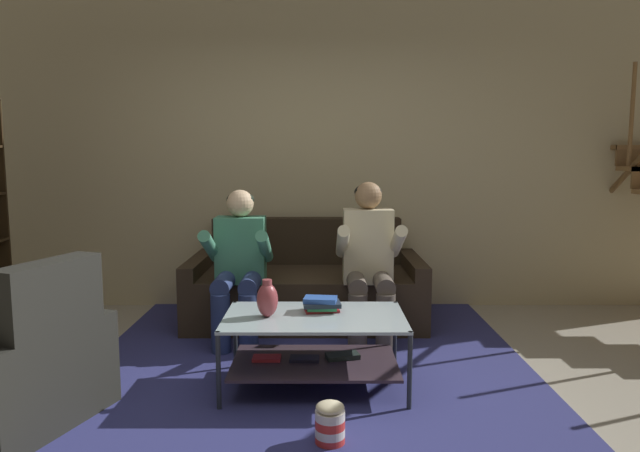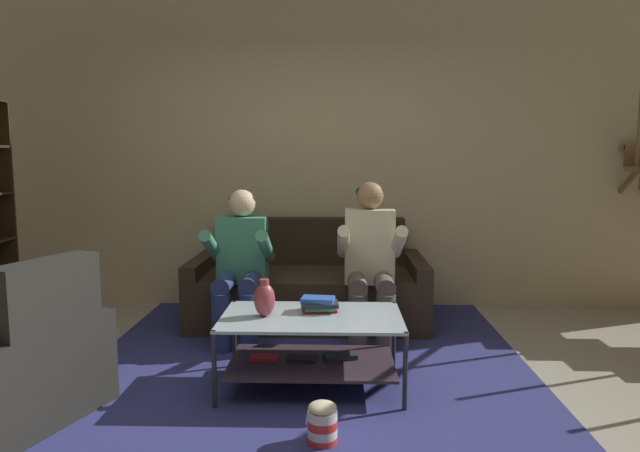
# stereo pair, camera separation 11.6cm
# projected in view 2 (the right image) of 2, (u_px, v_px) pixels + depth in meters

# --- Properties ---
(ground) EXTENTS (16.80, 16.80, 0.00)m
(ground) POSITION_uv_depth(u_px,v_px,m) (287.00, 421.00, 3.08)
(ground) COLOR #AEA794
(back_partition) EXTENTS (8.40, 0.12, 2.90)m
(back_partition) POSITION_uv_depth(u_px,v_px,m) (309.00, 153.00, 5.35)
(back_partition) COLOR #CBBC8C
(back_partition) RESTS_ON ground
(couch) EXTENTS (1.97, 0.97, 0.86)m
(couch) POSITION_uv_depth(u_px,v_px,m) (309.00, 288.00, 4.94)
(couch) COLOR #35291C
(couch) RESTS_ON ground
(person_seated_left) EXTENTS (0.50, 0.58, 1.16)m
(person_seated_left) POSITION_uv_depth(u_px,v_px,m) (240.00, 259.00, 4.34)
(person_seated_left) COLOR navy
(person_seated_left) RESTS_ON ground
(person_seated_right) EXTENTS (0.50, 0.58, 1.23)m
(person_seated_right) POSITION_uv_depth(u_px,v_px,m) (370.00, 256.00, 4.32)
(person_seated_right) COLOR brown
(person_seated_right) RESTS_ON ground
(coffee_table) EXTENTS (1.10, 0.66, 0.46)m
(coffee_table) POSITION_uv_depth(u_px,v_px,m) (312.00, 340.00, 3.49)
(coffee_table) COLOR #AABFC6
(coffee_table) RESTS_ON ground
(area_rug) EXTENTS (3.00, 3.41, 0.01)m
(area_rug) POSITION_uv_depth(u_px,v_px,m) (309.00, 353.00, 4.13)
(area_rug) COLOR navy
(area_rug) RESTS_ON ground
(vase) EXTENTS (0.13, 0.13, 0.23)m
(vase) POSITION_uv_depth(u_px,v_px,m) (264.00, 299.00, 3.44)
(vase) COLOR #943C41
(vase) RESTS_ON coffee_table
(book_stack) EXTENTS (0.24, 0.18, 0.09)m
(book_stack) POSITION_uv_depth(u_px,v_px,m) (319.00, 304.00, 3.56)
(book_stack) COLOR red
(book_stack) RESTS_ON coffee_table
(armchair) EXTENTS (1.12, 1.07, 0.90)m
(armchair) POSITION_uv_depth(u_px,v_px,m) (5.00, 366.00, 3.10)
(armchair) COLOR black
(armchair) RESTS_ON ground
(popcorn_tub) EXTENTS (0.15, 0.15, 0.22)m
(popcorn_tub) POSITION_uv_depth(u_px,v_px,m) (322.00, 423.00, 2.82)
(popcorn_tub) COLOR red
(popcorn_tub) RESTS_ON ground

